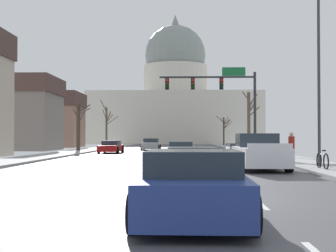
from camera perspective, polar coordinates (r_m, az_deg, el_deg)
ground at (r=24.92m, az=-2.18°, el=-4.76°), size 20.00×180.00×0.20m
signal_gantry at (r=39.29m, az=6.33°, el=4.15°), size 7.91×0.41×7.08m
street_lamp_right at (r=23.96m, az=16.98°, el=8.01°), size 2.24×0.24×8.99m
capitol_building at (r=105.43m, az=0.87°, el=2.85°), size 35.99×21.67×28.64m
sedan_near_00 at (r=35.26m, az=1.56°, el=-2.88°), size 2.12×4.56×1.16m
sedan_near_01 at (r=28.66m, az=8.63°, el=-3.25°), size 2.12×4.76×1.14m
pickup_truck_near_02 at (r=22.74m, az=10.80°, el=-3.23°), size 2.28×5.59×1.69m
sedan_near_03 at (r=15.40m, az=2.86°, el=-4.87°), size 2.06×4.39×1.20m
sedan_near_04 at (r=8.81m, az=3.02°, el=-7.29°), size 2.12×4.30×1.29m
sedan_oncoming_00 at (r=44.90m, az=-6.82°, el=-2.52°), size 2.03×4.71×1.16m
sedan_oncoming_01 at (r=54.23m, az=-2.04°, el=-2.24°), size 2.11×4.71×1.33m
flank_building_01 at (r=71.52m, az=-14.46°, el=0.75°), size 10.49×8.45×7.90m
flank_building_02 at (r=56.59m, az=-18.96°, el=1.45°), size 11.88×8.26×8.20m
bare_tree_00 at (r=79.67m, az=6.73°, el=-0.37°), size 2.72×2.09×4.81m
bare_tree_01 at (r=66.46m, az=-7.34°, el=0.19°), size 2.40×2.28×6.47m
bare_tree_02 at (r=47.50m, az=9.68°, el=0.81°), size 1.67×2.16×5.96m
bare_tree_03 at (r=49.37m, az=-10.64°, el=0.08°), size 1.91×2.46×5.02m
pedestrian_00 at (r=27.10m, az=14.56°, el=-2.28°), size 0.35×0.34×1.64m
pedestrian_01 at (r=33.61m, az=12.17°, el=-2.07°), size 0.35×0.34×1.64m
bicycle_parked at (r=22.02m, az=17.99°, el=-3.95°), size 0.12×1.77×0.85m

